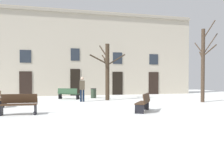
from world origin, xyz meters
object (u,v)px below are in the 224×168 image
litter_bin (93,93)px  bench_near_lamp (1,99)px  bench_back_to_back_left (68,94)px  person_strolling (82,88)px  bench_near_center_tree (19,104)px  bench_far_corner (144,102)px  tree_center (107,70)px  streetlamp (108,71)px  tree_foreground (203,64)px

litter_bin → bench_near_lamp: (-6.30, -4.39, 0.06)m
bench_back_to_back_left → person_strolling: bearing=144.7°
bench_near_center_tree → bench_far_corner: bearing=-0.6°
tree_center → litter_bin: size_ratio=5.26×
litter_bin → bench_far_corner: (1.18, -8.44, 0.05)m
streetlamp → bench_near_lamp: (-7.44, -3.73, -1.84)m
tree_foreground → bench_back_to_back_left: tree_foreground is taller
bench_back_to_back_left → bench_far_corner: bearing=146.5°
tree_foreground → person_strolling: size_ratio=3.16×
tree_foreground → bench_far_corner: (-5.79, -3.32, -2.25)m
streetlamp → bench_far_corner: bearing=-89.7°
streetlamp → bench_near_lamp: bearing=-153.3°
tree_center → bench_back_to_back_left: (-2.85, 1.55, -1.85)m
tree_foreground → person_strolling: bearing=164.2°
streetlamp → bench_near_center_tree: size_ratio=2.26×
streetlamp → bench_near_lamp: 8.52m
litter_bin → person_strolling: size_ratio=0.46×
tree_center → bench_back_to_back_left: size_ratio=2.49×
tree_foreground → tree_center: tree_foreground is taller
litter_bin → bench_back_to_back_left: bench_back_to_back_left is taller
bench_near_center_tree → bench_back_to_back_left: size_ratio=0.97×
litter_bin → bench_far_corner: size_ratio=0.51×
bench_near_center_tree → bench_near_lamp: bench_near_center_tree is taller
bench_near_center_tree → person_strolling: 6.29m
tree_center → person_strolling: tree_center is taller
bench_near_lamp → bench_back_to_back_left: bearing=-53.5°
tree_foreground → person_strolling: 8.74m
litter_bin → streetlamp: bearing=-30.1°
tree_foreground → bench_far_corner: tree_foreground is taller
bench_near_center_tree → person_strolling: (3.52, 5.19, 0.51)m
bench_far_corner → bench_back_to_back_left: bench_far_corner is taller
bench_far_corner → person_strolling: person_strolling is taller
bench_near_center_tree → bench_back_to_back_left: bearing=74.2°
bench_near_lamp → bench_back_to_back_left: (4.17, 3.84, -0.02)m
streetlamp → bench_far_corner: streetlamp is taller
tree_center → bench_near_lamp: 7.61m
streetlamp → bench_near_center_tree: (-5.93, -7.31, -1.82)m
bench_far_corner → bench_near_lamp: size_ratio=0.92×
bench_far_corner → bench_back_to_back_left: 8.56m
bench_near_center_tree → bench_far_corner: (5.98, -0.47, -0.02)m
bench_near_center_tree → bench_back_to_back_left: 7.89m
bench_back_to_back_left → bench_near_lamp: bearing=76.4°
streetlamp → bench_near_center_tree: streetlamp is taller
bench_far_corner → person_strolling: bearing=-124.1°
bench_near_center_tree → person_strolling: person_strolling is taller
bench_near_center_tree → bench_far_corner: size_ratio=1.04×
bench_near_lamp → person_strolling: (5.03, 1.61, 0.53)m
streetlamp → person_strolling: 3.47m
tree_foreground → person_strolling: tree_foreground is taller
tree_center → bench_far_corner: (0.46, -6.34, -1.82)m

